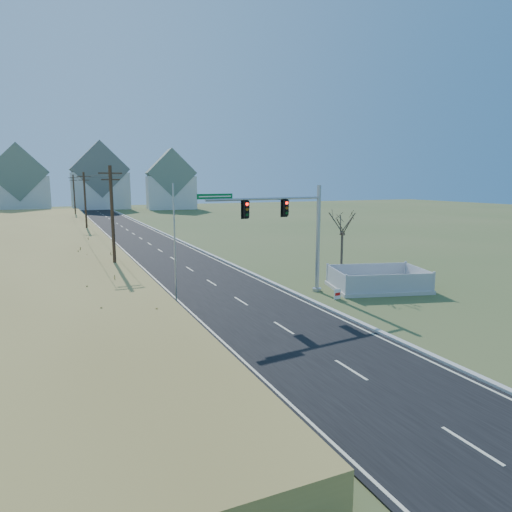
{
  "coord_description": "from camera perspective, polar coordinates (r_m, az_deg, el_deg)",
  "views": [
    {
      "loc": [
        -10.93,
        -22.71,
        7.82
      ],
      "look_at": [
        0.02,
        1.65,
        3.4
      ],
      "focal_mm": 32.0,
      "sensor_mm": 36.0,
      "label": 1
    }
  ],
  "objects": [
    {
      "name": "flagpole",
      "position": [
        27.85,
        -10.06,
        -0.58
      ],
      "size": [
        0.35,
        0.35,
        7.68
      ],
      "color": "#B7B5AD",
      "rests_on": "ground"
    },
    {
      "name": "utility_pole_near",
      "position": [
        38.1,
        -17.49,
        4.24
      ],
      "size": [
        1.8,
        0.26,
        9.0
      ],
      "color": "#422D1E",
      "rests_on": "ground"
    },
    {
      "name": "bare_tree",
      "position": [
        35.22,
        10.78,
        4.27
      ],
      "size": [
        2.23,
        2.23,
        5.92
      ],
      "color": "#4C3F33",
      "rests_on": "ground"
    },
    {
      "name": "curb",
      "position": [
        74.66,
        -12.43,
        3.23
      ],
      "size": [
        0.3,
        180.0,
        0.18
      ],
      "primitive_type": "cube",
      "color": "#B2AFA8",
      "rests_on": "ground"
    },
    {
      "name": "condo_ne",
      "position": [
        130.44,
        -10.61,
        8.81
      ],
      "size": [
        14.12,
        10.51,
        16.52
      ],
      "rotation": [
        0.0,
        0.0,
        -0.1
      ],
      "color": "silver",
      "rests_on": "ground"
    },
    {
      "name": "traffic_signal_mast",
      "position": [
        31.19,
        5.05,
        3.42
      ],
      "size": [
        9.41,
        1.34,
        7.52
      ],
      "rotation": [
        0.0,
        0.0,
        0.11
      ],
      "color": "#9EA0A5",
      "rests_on": "ground"
    },
    {
      "name": "ground",
      "position": [
        26.39,
        1.45,
        -7.84
      ],
      "size": [
        260.0,
        260.0,
        0.0
      ],
      "primitive_type": "plane",
      "color": "#425529",
      "rests_on": "ground"
    },
    {
      "name": "utility_pole_far",
      "position": [
        97.86,
        -21.76,
        6.9
      ],
      "size": [
        1.8,
        0.26,
        9.0
      ],
      "color": "#422D1E",
      "rests_on": "ground"
    },
    {
      "name": "fence_enclosure",
      "position": [
        34.48,
        14.96,
        -3.54
      ],
      "size": [
        7.58,
        6.13,
        1.51
      ],
      "rotation": [
        0.0,
        0.0,
        -0.27
      ],
      "color": "#B7B5AD",
      "rests_on": "ground"
    },
    {
      "name": "utility_pole_mid",
      "position": [
        67.93,
        -20.56,
        6.16
      ],
      "size": [
        1.8,
        0.26,
        9.0
      ],
      "color": "#422D1E",
      "rests_on": "ground"
    },
    {
      "name": "road",
      "position": [
        73.94,
        -15.58,
        3.0
      ],
      "size": [
        8.0,
        180.0,
        0.06
      ],
      "primitive_type": "cube",
      "color": "black",
      "rests_on": "ground"
    },
    {
      "name": "condo_nnw",
      "position": [
        130.91,
        -27.58,
        7.96
      ],
      "size": [
        14.93,
        11.17,
        17.03
      ],
      "rotation": [
        0.0,
        0.0,
        0.07
      ],
      "color": "silver",
      "rests_on": "ground"
    },
    {
      "name": "open_sign",
      "position": [
        30.94,
        10.14,
        -4.71
      ],
      "size": [
        0.55,
        0.13,
        0.68
      ],
      "rotation": [
        0.0,
        0.0,
        0.14
      ],
      "color": "white",
      "rests_on": "ground"
    },
    {
      "name": "condo_n",
      "position": [
        135.33,
        -18.95,
        8.81
      ],
      "size": [
        15.27,
        10.2,
        18.54
      ],
      "color": "silver",
      "rests_on": "ground"
    }
  ]
}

